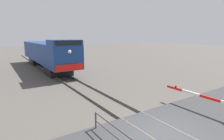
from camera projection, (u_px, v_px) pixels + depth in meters
ground_plane at (165, 137)px, 7.91m from camera, size 160.00×160.00×0.00m
rail_track_left at (154, 140)px, 7.51m from camera, size 0.08×80.00×0.15m
rail_track_right at (176, 130)px, 8.29m from camera, size 0.08×80.00×0.15m
road_surface at (165, 135)px, 7.90m from camera, size 36.00×4.60×0.14m
locomotive at (47, 53)px, 23.94m from camera, size 2.97×17.65×3.98m
guard_railing at (113, 132)px, 7.12m from camera, size 0.08×2.90×0.95m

